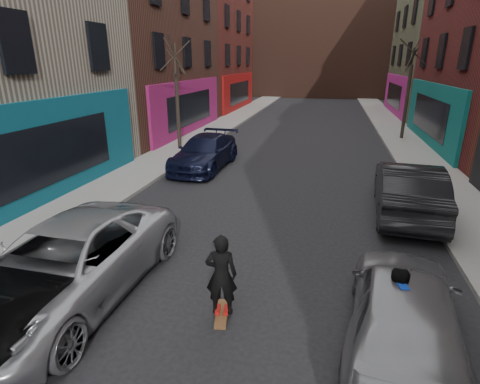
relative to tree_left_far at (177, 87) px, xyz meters
The scene contains 12 objects.
sidewalk_left 12.45m from the tree_left_far, 90.24° to the left, with size 2.50×84.00×0.13m, color gray.
sidewalk_right 17.61m from the tree_left_far, 43.95° to the left, with size 2.50×84.00×0.13m, color gray.
building_far 38.67m from the tree_left_far, 80.73° to the left, with size 40.00×10.00×14.00m, color #47281E.
tree_left_far is the anchor object (origin of this frame).
tree_right_far 13.78m from the tree_left_far, 25.82° to the left, with size 2.00×2.00×6.80m, color black, non-canonical shape.
parked_left_far 13.89m from the tree_left_far, 77.31° to the right, with size 2.64×5.73×1.59m, color #9B9EA3.
parked_left_end 4.76m from the tree_left_far, 50.88° to the right, with size 2.07×5.08×1.48m, color black.
parked_right_far 16.46m from the tree_left_far, 54.67° to the right, with size 1.79×4.44×1.51m, color gray.
parked_right_end 12.80m from the tree_left_far, 33.07° to the right, with size 1.79×5.14×1.69m, color black.
skateboard 14.94m from the tree_left_far, 64.75° to the right, with size 0.22×0.80×0.10m, color brown.
skateboarder 14.77m from the tree_left_far, 64.75° to the right, with size 0.59×0.39×1.62m, color black.
pedestrian 16.43m from the tree_left_far, 55.46° to the right, with size 0.87×0.74×1.56m.
Camera 1 is at (1.76, -0.97, 4.66)m, focal length 28.00 mm.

